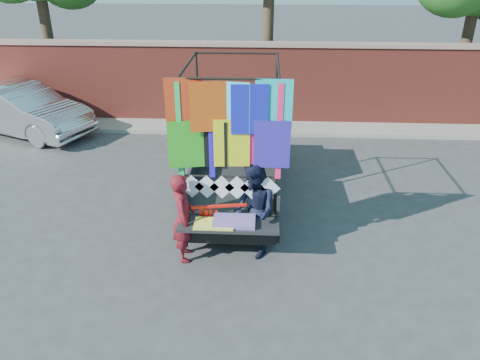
{
  "coord_description": "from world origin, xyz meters",
  "views": [
    {
      "loc": [
        0.93,
        -7.9,
        5.17
      ],
      "look_at": [
        0.51,
        -0.08,
        1.32
      ],
      "focal_mm": 35.0,
      "sensor_mm": 36.0,
      "label": 1
    }
  ],
  "objects_px": {
    "woman": "(183,218)",
    "man": "(254,210)",
    "pickup_truck": "(238,157)",
    "sedan": "(22,110)"
  },
  "relations": [
    {
      "from": "pickup_truck",
      "to": "man",
      "type": "distance_m",
      "value": 2.66
    },
    {
      "from": "pickup_truck",
      "to": "man",
      "type": "height_order",
      "value": "pickup_truck"
    },
    {
      "from": "man",
      "to": "sedan",
      "type": "bearing_deg",
      "value": -154.41
    },
    {
      "from": "pickup_truck",
      "to": "man",
      "type": "bearing_deg",
      "value": -80.29
    },
    {
      "from": "man",
      "to": "pickup_truck",
      "type": "bearing_deg",
      "value": 165.08
    },
    {
      "from": "sedan",
      "to": "man",
      "type": "height_order",
      "value": "man"
    },
    {
      "from": "man",
      "to": "woman",
      "type": "bearing_deg",
      "value": -105.11
    },
    {
      "from": "pickup_truck",
      "to": "sedan",
      "type": "relative_size",
      "value": 1.15
    },
    {
      "from": "sedan",
      "to": "pickup_truck",
      "type": "bearing_deg",
      "value": -93.67
    },
    {
      "from": "woman",
      "to": "man",
      "type": "height_order",
      "value": "man"
    }
  ]
}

